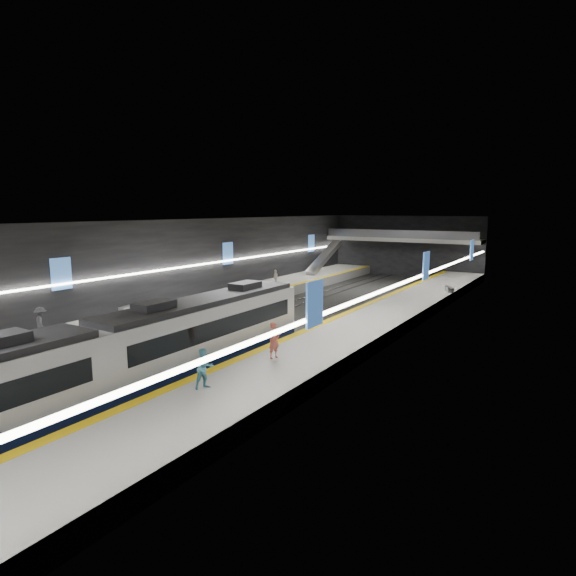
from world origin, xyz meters
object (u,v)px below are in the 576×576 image
Objects in this scene: passenger_left_a at (276,277)px; passenger_left_b at (41,323)px; escalator at (324,257)px; train at (91,363)px; passenger_right_a at (274,341)px; bench_left_near at (130,308)px; bench_right_far at (449,289)px; bench_left_far at (154,304)px; passenger_right_b at (204,369)px.

passenger_left_b reaches higher than passenger_left_a.
escalator reaches higher than passenger_left_a.
train reaches higher than passenger_right_a.
bench_left_near is (-11.72, 11.94, -0.95)m from train.
passenger_left_a is (-16.44, -5.56, 0.57)m from bench_right_far.
bench_left_far is 27.49m from bench_right_far.
passenger_right_a is (16.08, -3.95, 0.73)m from bench_left_near.
passenger_left_a is (-13.80, 20.96, -0.18)m from passenger_right_a.
bench_left_far is 17.07m from passenger_right_a.
escalator is 4.30× the size of bench_right_far.
passenger_right_a is (15.88, -6.21, 0.75)m from bench_left_far.
escalator is 11.96m from passenger_left_a.
passenger_right_b is (4.16, 2.71, -0.29)m from train.
passenger_left_a is (-13.61, 26.24, -0.11)m from passenger_right_b.
passenger_right_b is (-2.84, -31.80, 0.68)m from bench_right_far.
passenger_right_a is 25.10m from passenger_left_a.
train is 4.97m from passenger_right_b.
bench_left_far is at bearing -155.42° from bench_right_far.
escalator is 40.69m from passenger_right_b.
bench_left_near is 1.09× the size of bench_right_far.
bench_left_far reaches higher than bench_right_far.
escalator is 4.10× the size of passenger_left_b.
passenger_right_a is 1.01× the size of passenger_left_b.
bench_left_near is at bearing -152.73° from bench_right_far.
passenger_left_a is at bearing 49.68° from passenger_right_b.
passenger_left_a is (2.27, 17.01, 0.55)m from bench_left_near.
escalator is at bearing 42.65° from passenger_right_b.
passenger_left_b is (-0.57, -25.22, 0.17)m from passenger_left_a.
bench_left_near is 16.57m from passenger_right_a.
passenger_left_b is at bearing 118.57° from passenger_right_a.
bench_right_far is at bearing 17.17° from passenger_right_b.
train is 16.50× the size of passenger_right_b.
bench_right_far is at bearing 78.53° from train.
bench_left_far is 10.60m from passenger_left_b.
passenger_right_b is 14.21m from passenger_left_b.
bench_right_far is 17.37m from passenger_left_a.
bench_right_far is 31.93m from passenger_right_b.
escalator is 26.74m from bench_left_far.
bench_right_far is at bearing -95.54° from passenger_left_b.
passenger_right_b is 0.93× the size of passenger_left_b.
bench_left_far is 0.95× the size of passenger_right_a.
bench_left_near is at bearing 134.47° from train.
bench_left_far is at bearing 75.86° from bench_left_near.
bench_left_far is at bearing -58.38° from passenger_left_b.
bench_left_near is 17.17m from passenger_left_a.
train reaches higher than passenger_right_b.
train is 16.06× the size of bench_left_far.
escalator reaches higher than passenger_right_b.
passenger_right_a is at bearing -66.40° from escalator.
train reaches higher than bench_left_far.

